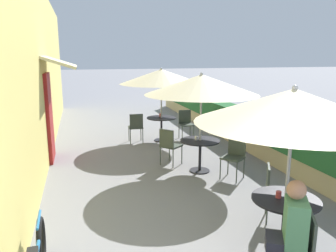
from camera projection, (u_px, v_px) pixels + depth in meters
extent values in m
cube|color=#E0CC6B|center=(42.00, 72.00, 8.29)|extent=(0.24, 14.87, 4.20)
cube|color=maroon|center=(50.00, 117.00, 7.85)|extent=(0.08, 0.96, 2.10)
cube|color=beige|center=(59.00, 62.00, 7.66)|extent=(0.78, 1.80, 0.30)
cube|color=tan|center=(232.00, 132.00, 9.96)|extent=(0.44, 13.87, 0.45)
cube|color=#235B2D|center=(232.00, 115.00, 9.86)|extent=(0.60, 13.18, 0.56)
cylinder|color=black|center=(282.00, 247.00, 4.34)|extent=(0.44, 0.44, 0.02)
cylinder|color=black|center=(284.00, 224.00, 4.27)|extent=(0.06, 0.06, 0.69)
cylinder|color=black|center=(286.00, 200.00, 4.19)|extent=(0.87, 0.87, 0.02)
cylinder|color=#B7B7BC|center=(288.00, 175.00, 4.12)|extent=(0.04, 0.04, 2.07)
cone|color=beige|center=(294.00, 106.00, 3.94)|extent=(2.40, 2.40, 0.42)
sphere|color=#B7B7BC|center=(295.00, 88.00, 3.89)|extent=(0.07, 0.07, 0.07)
cube|color=#384238|center=(291.00, 251.00, 3.51)|extent=(0.55, 0.55, 0.04)
cube|color=#384238|center=(311.00, 235.00, 3.42)|extent=(0.21, 0.35, 0.42)
cube|color=#23232D|center=(283.00, 243.00, 3.52)|extent=(0.46, 0.44, 0.12)
cube|color=#4C8456|center=(296.00, 223.00, 3.44)|extent=(0.36, 0.40, 0.50)
sphere|color=#A87556|center=(296.00, 190.00, 3.36)|extent=(0.20, 0.20, 0.20)
cube|color=#384238|center=(280.00, 193.00, 4.98)|extent=(0.55, 0.55, 0.04)
cube|color=#384238|center=(268.00, 179.00, 4.98)|extent=(0.21, 0.35, 0.42)
cylinder|color=#384238|center=(293.00, 214.00, 4.81)|extent=(0.02, 0.02, 0.45)
cylinder|color=#384238|center=(290.00, 203.00, 5.15)|extent=(0.02, 0.02, 0.45)
cylinder|color=#384238|center=(267.00, 211.00, 4.90)|extent=(0.02, 0.02, 0.45)
cylinder|color=#384238|center=(266.00, 201.00, 5.24)|extent=(0.02, 0.02, 0.45)
cylinder|color=#B73D3D|center=(279.00, 195.00, 4.21)|extent=(0.07, 0.07, 0.09)
cylinder|color=black|center=(200.00, 170.00, 7.23)|extent=(0.44, 0.44, 0.02)
cylinder|color=black|center=(200.00, 156.00, 7.16)|extent=(0.06, 0.06, 0.69)
cylinder|color=black|center=(200.00, 141.00, 7.09)|extent=(0.87, 0.87, 0.02)
cylinder|color=#B7B7BC|center=(201.00, 125.00, 7.02)|extent=(0.04, 0.04, 2.07)
cone|color=beige|center=(201.00, 85.00, 6.83)|extent=(2.40, 2.40, 0.42)
sphere|color=#B7B7BC|center=(202.00, 74.00, 6.78)|extent=(0.07, 0.07, 0.07)
cube|color=#384238|center=(171.00, 146.00, 7.58)|extent=(0.56, 0.56, 0.04)
cube|color=#384238|center=(166.00, 139.00, 7.39)|extent=(0.26, 0.32, 0.42)
cylinder|color=#384238|center=(182.00, 155.00, 7.67)|extent=(0.02, 0.02, 0.45)
cylinder|color=#384238|center=(169.00, 152.00, 7.87)|extent=(0.02, 0.02, 0.45)
cylinder|color=#384238|center=(173.00, 158.00, 7.38)|extent=(0.02, 0.02, 0.45)
cylinder|color=#384238|center=(160.00, 156.00, 7.59)|extent=(0.02, 0.02, 0.45)
cube|color=#384238|center=(233.00, 158.00, 6.70)|extent=(0.56, 0.56, 0.04)
cube|color=#384238|center=(237.00, 146.00, 6.80)|extent=(0.26, 0.32, 0.42)
cylinder|color=#384238|center=(220.00, 169.00, 6.70)|extent=(0.02, 0.02, 0.45)
cylinder|color=#384238|center=(237.00, 172.00, 6.50)|extent=(0.02, 0.02, 0.45)
cylinder|color=#384238|center=(228.00, 164.00, 6.99)|extent=(0.02, 0.02, 0.45)
cylinder|color=#384238|center=(244.00, 168.00, 6.78)|extent=(0.02, 0.02, 0.45)
cylinder|color=white|center=(196.00, 138.00, 7.09)|extent=(0.07, 0.07, 0.09)
cylinder|color=black|center=(162.00, 140.00, 9.82)|extent=(0.44, 0.44, 0.02)
cylinder|color=black|center=(161.00, 129.00, 9.74)|extent=(0.06, 0.06, 0.69)
cylinder|color=black|center=(161.00, 118.00, 9.67)|extent=(0.87, 0.87, 0.02)
cylinder|color=#B7B7BC|center=(161.00, 107.00, 9.60)|extent=(0.04, 0.04, 2.07)
cone|color=beige|center=(161.00, 77.00, 9.42)|extent=(2.40, 2.40, 0.42)
sphere|color=#B7B7BC|center=(161.00, 69.00, 9.37)|extent=(0.07, 0.07, 0.07)
cube|color=#384238|center=(136.00, 127.00, 9.55)|extent=(0.41, 0.41, 0.04)
cube|color=#384238|center=(136.00, 121.00, 9.33)|extent=(0.38, 0.04, 0.42)
cylinder|color=#384238|center=(141.00, 133.00, 9.81)|extent=(0.02, 0.02, 0.45)
cylinder|color=#384238|center=(129.00, 134.00, 9.72)|extent=(0.02, 0.02, 0.45)
cylinder|color=#384238|center=(143.00, 136.00, 9.46)|extent=(0.02, 0.02, 0.45)
cylinder|color=#384238|center=(130.00, 136.00, 9.38)|extent=(0.02, 0.02, 0.45)
cube|color=#384238|center=(186.00, 125.00, 9.90)|extent=(0.41, 0.41, 0.04)
cube|color=#384238|center=(185.00, 117.00, 10.03)|extent=(0.38, 0.04, 0.42)
cylinder|color=#384238|center=(182.00, 134.00, 9.74)|extent=(0.02, 0.02, 0.45)
cylinder|color=#384238|center=(194.00, 133.00, 9.82)|extent=(0.02, 0.02, 0.45)
cylinder|color=#384238|center=(179.00, 131.00, 10.08)|extent=(0.02, 0.02, 0.45)
cylinder|color=#384238|center=(190.00, 130.00, 10.16)|extent=(0.02, 0.02, 0.45)
cylinder|color=#B73D3D|center=(160.00, 115.00, 9.80)|extent=(0.07, 0.07, 0.09)
torus|color=black|center=(41.00, 243.00, 3.89)|extent=(0.08, 0.63, 0.63)
cylinder|color=#236BA8|center=(39.00, 219.00, 3.78)|extent=(0.04, 0.46, 0.03)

